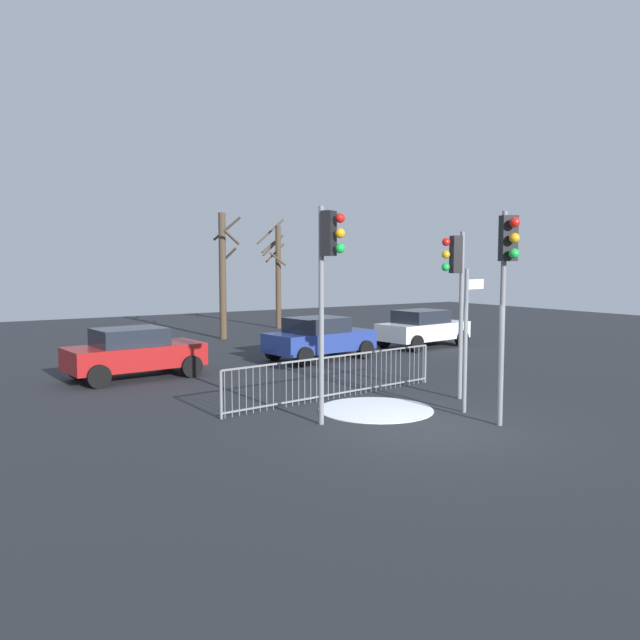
# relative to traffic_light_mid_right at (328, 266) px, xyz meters

# --- Properties ---
(ground_plane) EXTENTS (60.00, 60.00, 0.00)m
(ground_plane) POSITION_rel_traffic_light_mid_right_xyz_m (1.63, -1.09, -3.28)
(ground_plane) COLOR #26282D
(traffic_light_mid_right) EXTENTS (0.42, 0.51, 4.47)m
(traffic_light_mid_right) POSITION_rel_traffic_light_mid_right_xyz_m (0.00, 0.00, 0.00)
(traffic_light_mid_right) COLOR slate
(traffic_light_mid_right) RESTS_ON ground
(traffic_light_rear_right) EXTENTS (0.38, 0.54, 4.37)m
(traffic_light_rear_right) POSITION_rel_traffic_light_mid_right_xyz_m (2.91, -2.07, -0.08)
(traffic_light_rear_right) COLOR slate
(traffic_light_rear_right) RESTS_ON ground
(traffic_light_foreground_right) EXTENTS (0.54, 0.39, 4.08)m
(traffic_light_foreground_right) POSITION_rel_traffic_light_mid_right_xyz_m (4.00, 0.43, -0.28)
(traffic_light_foreground_right) COLOR slate
(traffic_light_foreground_right) RESTS_ON ground
(direction_sign_post) EXTENTS (0.77, 0.25, 3.21)m
(direction_sign_post) POSITION_rel_traffic_light_mid_right_xyz_m (3.24, -0.71, -1.49)
(direction_sign_post) COLOR slate
(direction_sign_post) RESTS_ON ground
(pedestrian_guard_railing) EXTENTS (6.56, 0.84, 1.07)m
(pedestrian_guard_railing) POSITION_rel_traffic_light_mid_right_xyz_m (1.61, 2.03, -2.73)
(pedestrian_guard_railing) COLOR slate
(pedestrian_guard_railing) RESTS_ON ground
(car_white_trailing) EXTENTS (3.97, 2.30, 1.47)m
(car_white_trailing) POSITION_rel_traffic_light_mid_right_xyz_m (9.89, 8.13, -2.51)
(car_white_trailing) COLOR silver
(car_white_trailing) RESTS_ON ground
(car_red_far) EXTENTS (3.93, 2.20, 1.47)m
(car_red_far) POSITION_rel_traffic_light_mid_right_xyz_m (-1.78, 7.46, -2.51)
(car_red_far) COLOR maroon
(car_red_far) RESTS_ON ground
(car_blue_mid) EXTENTS (3.97, 2.30, 1.47)m
(car_blue_mid) POSITION_rel_traffic_light_mid_right_xyz_m (4.65, 7.57, -2.51)
(car_blue_mid) COLOR navy
(car_blue_mid) RESTS_ON ground
(bare_tree_left) EXTENTS (1.59, 1.43, 5.59)m
(bare_tree_left) POSITION_rel_traffic_light_mid_right_xyz_m (8.56, 17.58, -0.43)
(bare_tree_left) COLOR #473828
(bare_tree_left) RESTS_ON ground
(bare_tree_centre) EXTENTS (1.18, 1.66, 5.48)m
(bare_tree_centre) POSITION_rel_traffic_light_mid_right_xyz_m (4.33, 14.81, -0.41)
(bare_tree_centre) COLOR #473828
(bare_tree_centre) RESTS_ON ground
(snow_patch_kerb) EXTENTS (2.62, 2.62, 0.01)m
(snow_patch_kerb) POSITION_rel_traffic_light_mid_right_xyz_m (1.67, 0.54, -3.27)
(snow_patch_kerb) COLOR white
(snow_patch_kerb) RESTS_ON ground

